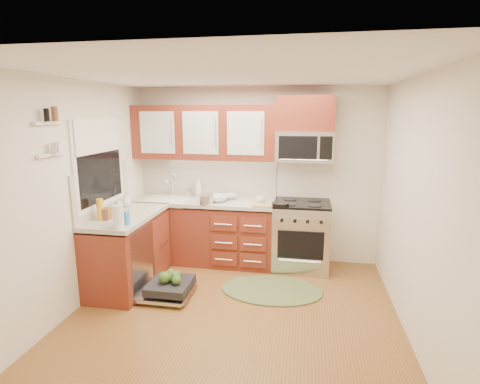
% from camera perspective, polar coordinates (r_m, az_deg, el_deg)
% --- Properties ---
extents(floor, '(3.50, 3.50, 0.00)m').
position_cam_1_polar(floor, '(4.25, -1.03, -18.36)').
color(floor, brown).
rests_on(floor, ground).
extents(ceiling, '(3.50, 3.50, 0.00)m').
position_cam_1_polar(ceiling, '(3.68, -1.19, 17.50)').
color(ceiling, white).
rests_on(ceiling, ground).
extents(wall_back, '(3.50, 0.04, 2.50)m').
position_cam_1_polar(wall_back, '(5.47, 2.46, 2.54)').
color(wall_back, silver).
rests_on(wall_back, ground).
extents(wall_front, '(3.50, 0.04, 2.50)m').
position_cam_1_polar(wall_front, '(2.17, -10.33, -12.56)').
color(wall_front, silver).
rests_on(wall_front, ground).
extents(wall_left, '(0.04, 3.50, 2.50)m').
position_cam_1_polar(wall_left, '(4.45, -23.80, -0.66)').
color(wall_left, silver).
rests_on(wall_left, ground).
extents(wall_right, '(0.04, 3.50, 2.50)m').
position_cam_1_polar(wall_right, '(3.85, 25.43, -2.66)').
color(wall_right, silver).
rests_on(wall_right, ground).
extents(base_cabinet_back, '(2.05, 0.60, 0.85)m').
position_cam_1_polar(base_cabinet_back, '(5.52, -5.56, -6.23)').
color(base_cabinet_back, maroon).
rests_on(base_cabinet_back, ground).
extents(base_cabinet_left, '(0.60, 1.25, 0.85)m').
position_cam_1_polar(base_cabinet_left, '(4.96, -16.69, -8.83)').
color(base_cabinet_left, maroon).
rests_on(base_cabinet_left, ground).
extents(countertop_back, '(2.07, 0.64, 0.05)m').
position_cam_1_polar(countertop_back, '(5.38, -5.69, -1.46)').
color(countertop_back, '#B2ACA2').
rests_on(countertop_back, base_cabinet_back).
extents(countertop_left, '(0.64, 1.27, 0.05)m').
position_cam_1_polar(countertop_left, '(4.81, -16.92, -3.55)').
color(countertop_left, '#B2ACA2').
rests_on(countertop_left, base_cabinet_left).
extents(backsplash_back, '(2.05, 0.02, 0.57)m').
position_cam_1_polar(backsplash_back, '(5.60, -4.94, 2.32)').
color(backsplash_back, beige).
rests_on(backsplash_back, ground).
extents(backsplash_left, '(0.02, 1.25, 0.57)m').
position_cam_1_polar(backsplash_left, '(4.88, -20.23, 0.19)').
color(backsplash_left, beige).
rests_on(backsplash_left, ground).
extents(upper_cabinets, '(2.05, 0.35, 0.75)m').
position_cam_1_polar(upper_cabinets, '(5.37, -5.51, 9.04)').
color(upper_cabinets, maroon).
rests_on(upper_cabinets, ground).
extents(cabinet_over_mw, '(0.76, 0.35, 0.47)m').
position_cam_1_polar(cabinet_over_mw, '(5.17, 9.93, 11.69)').
color(cabinet_over_mw, maroon).
rests_on(cabinet_over_mw, ground).
extents(range, '(0.76, 0.64, 0.95)m').
position_cam_1_polar(range, '(5.30, 9.27, -6.57)').
color(range, silver).
rests_on(range, ground).
extents(microwave, '(0.76, 0.38, 0.40)m').
position_cam_1_polar(microwave, '(5.16, 9.76, 6.86)').
color(microwave, silver).
rests_on(microwave, ground).
extents(sink, '(0.62, 0.50, 0.26)m').
position_cam_1_polar(sink, '(5.55, -10.95, -2.27)').
color(sink, white).
rests_on(sink, ground).
extents(dishwasher, '(0.70, 0.60, 0.20)m').
position_cam_1_polar(dishwasher, '(4.67, -11.03, -14.21)').
color(dishwasher, silver).
rests_on(dishwasher, ground).
extents(window, '(0.03, 1.05, 1.05)m').
position_cam_1_polar(window, '(4.81, -20.67, 4.10)').
color(window, white).
rests_on(window, ground).
extents(window_blind, '(0.02, 0.96, 0.40)m').
position_cam_1_polar(window_blind, '(4.77, -20.70, 8.03)').
color(window_blind, white).
rests_on(window_blind, ground).
extents(shelf_upper, '(0.04, 0.40, 0.03)m').
position_cam_1_polar(shelf_upper, '(4.06, -27.15, 9.34)').
color(shelf_upper, white).
rests_on(shelf_upper, ground).
extents(shelf_lower, '(0.04, 0.40, 0.03)m').
position_cam_1_polar(shelf_lower, '(4.08, -26.75, 5.14)').
color(shelf_lower, white).
rests_on(shelf_lower, ground).
extents(rug, '(1.45, 1.20, 0.02)m').
position_cam_1_polar(rug, '(4.77, 4.81, -14.65)').
color(rug, olive).
rests_on(rug, ground).
extents(skillet, '(0.28, 0.28, 0.04)m').
position_cam_1_polar(skillet, '(4.93, 6.16, -1.88)').
color(skillet, black).
rests_on(skillet, range).
extents(stock_pot, '(0.22, 0.22, 0.13)m').
position_cam_1_polar(stock_pot, '(5.13, -5.23, -1.09)').
color(stock_pot, silver).
rests_on(stock_pot, countertop_back).
extents(cutting_board, '(0.31, 0.20, 0.02)m').
position_cam_1_polar(cutting_board, '(4.99, 3.66, -2.06)').
color(cutting_board, tan).
rests_on(cutting_board, countertop_back).
extents(canister, '(0.11, 0.11, 0.14)m').
position_cam_1_polar(canister, '(5.54, -7.75, -0.09)').
color(canister, silver).
rests_on(canister, countertop_back).
extents(paper_towel_roll, '(0.15, 0.15, 0.25)m').
position_cam_1_polar(paper_towel_roll, '(4.22, -18.06, -3.63)').
color(paper_towel_roll, white).
rests_on(paper_towel_roll, countertop_left).
extents(mustard_bottle, '(0.10, 0.10, 0.25)m').
position_cam_1_polar(mustard_bottle, '(4.63, -20.54, -2.49)').
color(mustard_bottle, '#FCAB1C').
rests_on(mustard_bottle, countertop_left).
extents(red_bottle, '(0.07, 0.07, 0.23)m').
position_cam_1_polar(red_bottle, '(4.24, -17.92, -3.72)').
color(red_bottle, red).
rests_on(red_bottle, countertop_left).
extents(wooden_box, '(0.13, 0.10, 0.13)m').
position_cam_1_polar(wooden_box, '(4.64, -19.93, -3.14)').
color(wooden_box, brown).
rests_on(wooden_box, countertop_left).
extents(blue_carton, '(0.10, 0.07, 0.15)m').
position_cam_1_polar(blue_carton, '(4.36, -17.14, -3.82)').
color(blue_carton, '#298BC3').
rests_on(blue_carton, countertop_left).
extents(bowl_a, '(0.32, 0.32, 0.06)m').
position_cam_1_polar(bowl_a, '(5.41, -1.96, -0.73)').
color(bowl_a, '#999999').
rests_on(bowl_a, countertop_back).
extents(bowl_b, '(0.35, 0.35, 0.09)m').
position_cam_1_polar(bowl_b, '(5.25, -3.42, -0.98)').
color(bowl_b, '#999999').
rests_on(bowl_b, countertop_back).
extents(cup, '(0.14, 0.14, 0.10)m').
position_cam_1_polar(cup, '(5.16, 3.20, -1.15)').
color(cup, '#999999').
rests_on(cup, countertop_back).
extents(soap_bottle_a, '(0.11, 0.12, 0.29)m').
position_cam_1_polar(soap_bottle_a, '(5.58, -6.34, 0.82)').
color(soap_bottle_a, '#999999').
rests_on(soap_bottle_a, countertop_back).
extents(soap_bottle_b, '(0.10, 0.10, 0.17)m').
position_cam_1_polar(soap_bottle_b, '(4.99, -18.10, -1.76)').
color(soap_bottle_b, '#999999').
rests_on(soap_bottle_b, countertop_left).
extents(soap_bottle_c, '(0.15, 0.15, 0.17)m').
position_cam_1_polar(soap_bottle_c, '(5.18, -17.00, -1.25)').
color(soap_bottle_c, '#999999').
rests_on(soap_bottle_c, countertop_left).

